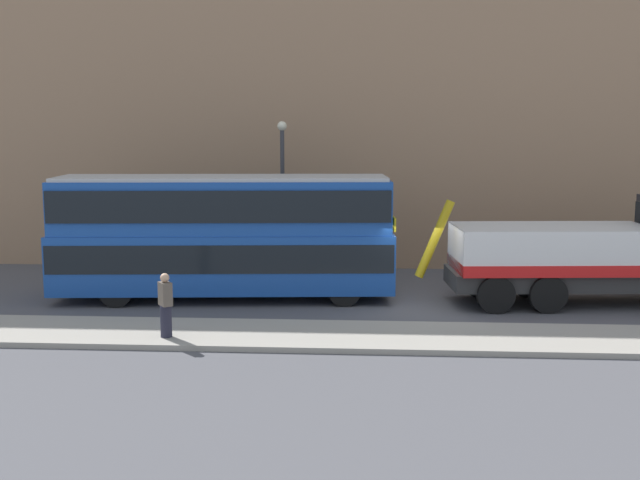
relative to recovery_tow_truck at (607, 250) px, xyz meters
The scene contains 7 objects.
ground_plane 6.15m from the recovery_tow_truck, behind, with size 120.00×120.00×0.00m, color #4C4C51.
near_kerb 7.62m from the recovery_tow_truck, 142.26° to the right, with size 60.00×2.80×0.15m, color gray.
building_facade 10.70m from the recovery_tow_truck, 132.88° to the left, with size 60.00×1.50×16.00m.
recovery_tow_truck is the anchor object (origin of this frame).
double_decker_bus 12.29m from the recovery_tow_truck, behind, with size 11.18×3.44×4.06m.
pedestrian_onlooker 13.89m from the recovery_tow_truck, 158.08° to the right, with size 0.45×0.48×1.71m.
street_lamp 11.70m from the recovery_tow_truck, 159.04° to the left, with size 0.36×0.36×5.83m.
Camera 1 is at (-1.71, -24.06, 5.68)m, focal length 42.84 mm.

